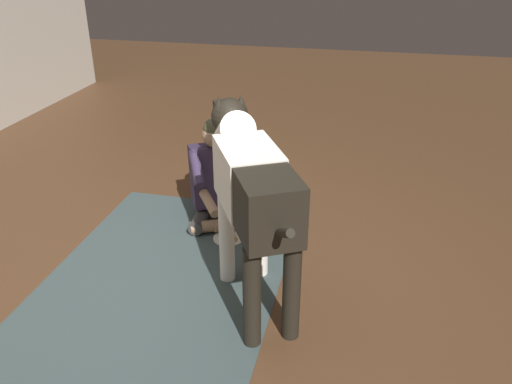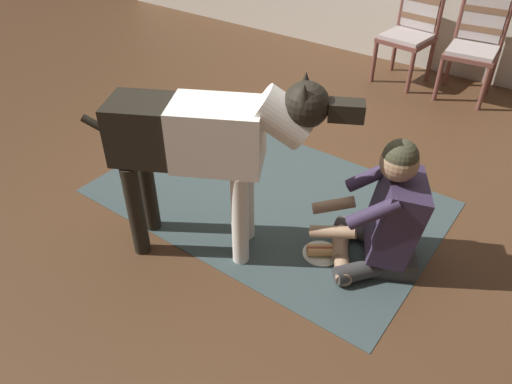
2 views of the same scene
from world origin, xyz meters
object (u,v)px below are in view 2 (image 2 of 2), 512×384
Objects in this scene: hot_dog_on_plate at (321,251)px; large_dog at (208,141)px; person_sitting_on_floor at (386,216)px; dining_chair_right_of_pair at (476,40)px; dining_chair_left_of_pair at (412,28)px.

large_dog is at bearing -151.73° from hot_dog_on_plate.
large_dog reaches higher than person_sitting_on_floor.
hot_dog_on_plate is at bearing -89.38° from dining_chair_right_of_pair.
dining_chair_right_of_pair is 4.24× the size of hot_dog_on_plate.
large_dog is (0.07, -3.20, 0.22)m from dining_chair_left_of_pair.
dining_chair_left_of_pair reaches higher than hot_dog_on_plate.
large_dog is at bearing -88.73° from dining_chair_left_of_pair.
dining_chair_right_of_pair is (0.63, 0.00, 0.00)m from dining_chair_left_of_pair.
person_sitting_on_floor is at bearing 28.27° from large_dog.
dining_chair_right_of_pair is 2.75m from person_sitting_on_floor.
dining_chair_left_of_pair is 2.89m from person_sitting_on_floor.
large_dog reaches higher than dining_chair_left_of_pair.
dining_chair_right_of_pair is at bearing 90.62° from hot_dog_on_plate.
person_sitting_on_floor reaches higher than hot_dog_on_plate.
person_sitting_on_floor is at bearing -70.39° from dining_chair_left_of_pair.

